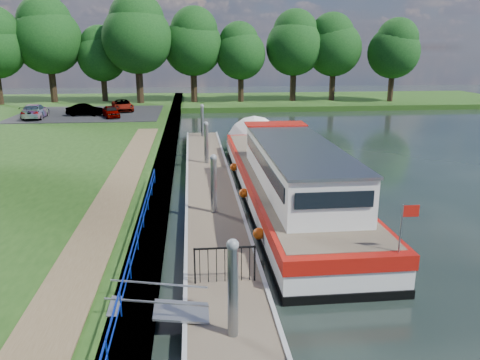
{
  "coord_description": "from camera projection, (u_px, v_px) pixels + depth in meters",
  "views": [
    {
      "loc": [
        -0.88,
        -10.54,
        7.24
      ],
      "look_at": [
        1.27,
        9.9,
        1.4
      ],
      "focal_mm": 35.0,
      "sensor_mm": 36.0,
      "label": 1
    }
  ],
  "objects": [
    {
      "name": "bank_edge",
      "position": [
        163.0,
        175.0,
        26.14
      ],
      "size": [
        1.1,
        90.0,
        0.78
      ],
      "primitive_type": "cube",
      "color": "#473D2D",
      "rests_on": "ground"
    },
    {
      "name": "pontoon",
      "position": [
        210.0,
        187.0,
        24.53
      ],
      "size": [
        2.5,
        30.0,
        0.56
      ],
      "color": "brown",
      "rests_on": "ground"
    },
    {
      "name": "car_c",
      "position": [
        35.0,
        111.0,
        43.77
      ],
      "size": [
        2.24,
        4.73,
        1.33
      ],
      "primitive_type": "imported",
      "rotation": [
        0.0,
        0.0,
        3.22
      ],
      "color": "#999999",
      "rests_on": "carpark"
    },
    {
      "name": "car_a",
      "position": [
        111.0,
        111.0,
        44.34
      ],
      "size": [
        2.25,
        3.48,
        1.1
      ],
      "primitive_type": "imported",
      "rotation": [
        0.0,
        0.0,
        0.32
      ],
      "color": "#999999",
      "rests_on": "carpark"
    },
    {
      "name": "barge",
      "position": [
        282.0,
        175.0,
        23.4
      ],
      "size": [
        4.36,
        21.15,
        4.78
      ],
      "color": "black",
      "rests_on": "ground"
    },
    {
      "name": "carpark",
      "position": [
        90.0,
        114.0,
        47.17
      ],
      "size": [
        14.0,
        12.0,
        0.06
      ],
      "primitive_type": "cube",
      "color": "black",
      "rests_on": "riverbank"
    },
    {
      "name": "gate_panel",
      "position": [
        225.0,
        259.0,
        13.94
      ],
      "size": [
        1.85,
        0.05,
        1.15
      ],
      "color": "black",
      "rests_on": "ground"
    },
    {
      "name": "horizon_trees",
      "position": [
        183.0,
        41.0,
        56.38
      ],
      "size": [
        54.38,
        10.03,
        12.87
      ],
      "color": "#332316",
      "rests_on": "ground"
    },
    {
      "name": "mooring_piles",
      "position": [
        210.0,
        167.0,
        24.24
      ],
      "size": [
        0.3,
        27.3,
        3.55
      ],
      "color": "gray",
      "rests_on": "ground"
    },
    {
      "name": "car_b",
      "position": [
        85.0,
        110.0,
        45.39
      ],
      "size": [
        3.53,
        1.46,
        1.13
      ],
      "primitive_type": "imported",
      "rotation": [
        0.0,
        0.0,
        1.49
      ],
      "color": "#999999",
      "rests_on": "carpark"
    },
    {
      "name": "footpath",
      "position": [
        107.0,
        211.0,
        19.14
      ],
      "size": [
        1.6,
        40.0,
        0.05
      ],
      "primitive_type": "cube",
      "color": "brown",
      "rests_on": "riverbank"
    },
    {
      "name": "gangway",
      "position": [
        159.0,
        309.0,
        12.27
      ],
      "size": [
        2.58,
        1.0,
        0.92
      ],
      "color": "#A5A8AD",
      "rests_on": "ground"
    },
    {
      "name": "blue_fence",
      "position": [
        134.0,
        247.0,
        14.38
      ],
      "size": [
        0.04,
        18.04,
        0.72
      ],
      "color": "#0C2DBF",
      "rests_on": "riverbank"
    },
    {
      "name": "ground",
      "position": [
        231.0,
        337.0,
        12.15
      ],
      "size": [
        160.0,
        160.0,
        0.0
      ],
      "primitive_type": "plane",
      "color": "black",
      "rests_on": "ground"
    },
    {
      "name": "far_bank",
      "position": [
        286.0,
        101.0,
        63.02
      ],
      "size": [
        60.0,
        18.0,
        0.6
      ],
      "primitive_type": "cube",
      "color": "#1C3E11",
      "rests_on": "ground"
    },
    {
      "name": "car_d",
      "position": [
        123.0,
        105.0,
        48.75
      ],
      "size": [
        2.9,
        4.54,
        1.17
      ],
      "primitive_type": "imported",
      "rotation": [
        0.0,
        0.0,
        0.25
      ],
      "color": "#999999",
      "rests_on": "carpark"
    }
  ]
}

